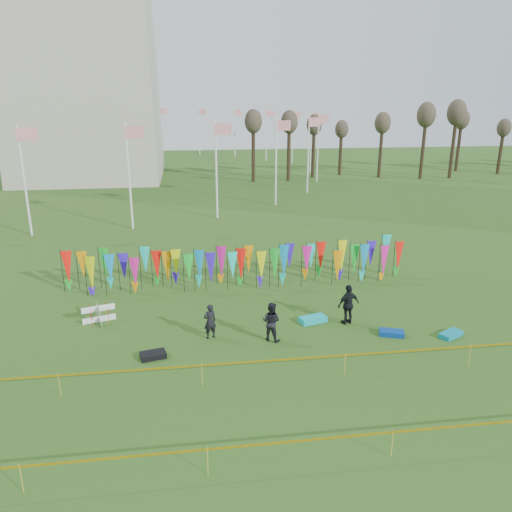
{
  "coord_description": "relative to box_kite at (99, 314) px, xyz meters",
  "views": [
    {
      "loc": [
        -2.43,
        -17.6,
        9.83
      ],
      "look_at": [
        0.85,
        6.0,
        2.18
      ],
      "focal_mm": 35.0,
      "sensor_mm": 36.0,
      "label": 1
    }
  ],
  "objects": [
    {
      "name": "kite_bag_black",
      "position": [
        2.61,
        -3.63,
        -0.3
      ],
      "size": [
        1.09,
        0.78,
        0.23
      ],
      "primitive_type": "cube",
      "rotation": [
        0.0,
        0.0,
        0.23
      ],
      "color": "black",
      "rests_on": "ground"
    },
    {
      "name": "kite_bag_blue",
      "position": [
        12.68,
        -3.07,
        -0.31
      ],
      "size": [
        1.15,
        0.85,
        0.22
      ],
      "primitive_type": "cube",
      "rotation": [
        0.0,
        0.0,
        -0.34
      ],
      "color": "#093A93",
      "rests_on": "ground"
    },
    {
      "name": "person_mid",
      "position": [
        7.46,
        -2.78,
        0.43
      ],
      "size": [
        0.97,
        0.87,
        1.7
      ],
      "primitive_type": "imported",
      "rotation": [
        0.0,
        0.0,
        2.59
      ],
      "color": "black",
      "rests_on": "ground"
    },
    {
      "name": "person_right",
      "position": [
        11.16,
        -1.67,
        0.52
      ],
      "size": [
        1.23,
        0.93,
        1.86
      ],
      "primitive_type": "imported",
      "rotation": [
        0.0,
        0.0,
        3.45
      ],
      "color": "black",
      "rests_on": "ground"
    },
    {
      "name": "box_kite",
      "position": [
        0.0,
        0.0,
        0.0
      ],
      "size": [
        0.75,
        0.75,
        0.83
      ],
      "rotation": [
        0.0,
        0.0,
        0.3
      ],
      "color": "red",
      "rests_on": "ground"
    },
    {
      "name": "tree_line",
      "position": [
        38.65,
        40.1,
        5.75
      ],
      "size": [
        53.92,
        1.92,
        7.84
      ],
      "color": "#332619",
      "rests_on": "ground"
    },
    {
      "name": "ground",
      "position": [
        6.65,
        -3.9,
        -0.42
      ],
      "size": [
        160.0,
        160.0,
        0.0
      ],
      "primitive_type": "plane",
      "color": "#2E5116",
      "rests_on": "ground"
    },
    {
      "name": "caution_tape_near",
      "position": [
        6.43,
        -5.91,
        0.36
      ],
      "size": [
        26.0,
        0.02,
        0.9
      ],
      "color": "#E5B804",
      "rests_on": "ground"
    },
    {
      "name": "caution_tape_far",
      "position": [
        6.43,
        -10.32,
        0.36
      ],
      "size": [
        26.0,
        0.02,
        0.9
      ],
      "color": "#E5B804",
      "rests_on": "ground"
    },
    {
      "name": "flagpole_ring",
      "position": [
        -7.35,
        44.1,
        3.58
      ],
      "size": [
        57.4,
        56.16,
        8.0
      ],
      "color": "white",
      "rests_on": "ground"
    },
    {
      "name": "kite_bag_turquoise",
      "position": [
        9.66,
        -1.29,
        -0.29
      ],
      "size": [
        1.34,
        0.91,
        0.24
      ],
      "primitive_type": "cube",
      "rotation": [
        0.0,
        0.0,
        0.27
      ],
      "color": "#0DBEC5",
      "rests_on": "ground"
    },
    {
      "name": "kite_bag_teal",
      "position": [
        15.16,
        -3.54,
        -0.31
      ],
      "size": [
        1.19,
        0.96,
        0.2
      ],
      "primitive_type": "cube",
      "rotation": [
        0.0,
        0.0,
        0.5
      ],
      "color": "#0C89A8",
      "rests_on": "ground"
    },
    {
      "name": "banner_row",
      "position": [
        6.93,
        3.79,
        0.91
      ],
      "size": [
        18.64,
        0.64,
        2.21
      ],
      "color": "black",
      "rests_on": "ground"
    },
    {
      "name": "person_left",
      "position": [
        4.93,
        -2.23,
        0.35
      ],
      "size": [
        0.67,
        0.59,
        1.53
      ],
      "primitive_type": "imported",
      "rotation": [
        0.0,
        0.0,
        3.51
      ],
      "color": "black",
      "rests_on": "ground"
    }
  ]
}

